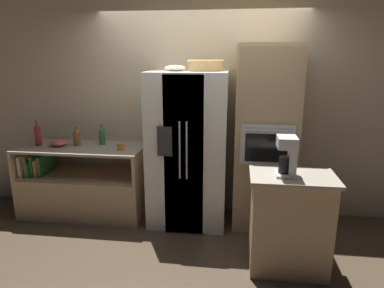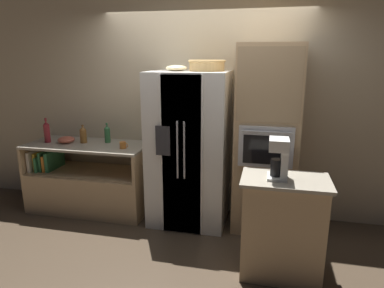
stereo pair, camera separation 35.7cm
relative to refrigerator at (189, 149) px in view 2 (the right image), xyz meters
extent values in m
plane|color=#4C3D2D|center=(0.12, -0.03, -0.91)|extent=(20.00, 20.00, 0.00)
cube|color=beige|center=(0.12, 0.39, 0.49)|extent=(12.00, 0.06, 2.80)
cube|color=tan|center=(-1.34, 0.03, -0.65)|extent=(1.54, 0.68, 0.52)
cube|color=tan|center=(-1.34, 0.03, -0.38)|extent=(1.48, 0.62, 0.02)
cube|color=tan|center=(-2.09, 0.03, -0.22)|extent=(0.04, 0.68, 0.34)
cube|color=tan|center=(-0.59, 0.03, -0.22)|extent=(0.04, 0.68, 0.34)
cube|color=#ADA38E|center=(-1.34, 0.03, -0.03)|extent=(1.54, 0.68, 0.03)
cube|color=silver|center=(-2.04, -0.01, -0.24)|extent=(0.04, 0.47, 0.26)
cube|color=gold|center=(-1.99, -0.01, -0.26)|extent=(0.04, 0.37, 0.23)
cube|color=#337A4C|center=(-1.95, -0.01, -0.28)|extent=(0.03, 0.45, 0.19)
cube|color=#337A4C|center=(-1.91, -0.01, -0.25)|extent=(0.03, 0.38, 0.25)
cube|color=orange|center=(-1.86, -0.01, -0.27)|extent=(0.04, 0.38, 0.21)
cube|color=#337A4C|center=(-1.81, -0.01, -0.25)|extent=(0.05, 0.38, 0.25)
cube|color=white|center=(0.00, 0.01, 0.00)|extent=(0.90, 0.70, 1.81)
cube|color=white|center=(-0.01, -0.35, 0.00)|extent=(0.45, 0.02, 1.78)
cube|color=white|center=(0.01, -0.35, 0.00)|extent=(0.45, 0.02, 1.78)
cylinder|color=#B2B2B7|center=(-0.04, -0.38, 0.09)|extent=(0.02, 0.02, 0.63)
cylinder|color=#B2B2B7|center=(0.04, -0.38, 0.09)|extent=(0.02, 0.02, 0.63)
cube|color=#2D2D33|center=(-0.20, -0.37, 0.18)|extent=(0.16, 0.01, 0.33)
cube|color=tan|center=(0.89, 0.06, 0.15)|extent=(0.69, 0.62, 2.11)
cube|color=silver|center=(0.89, -0.27, 0.15)|extent=(0.57, 0.04, 0.44)
cube|color=black|center=(0.89, -0.29, 0.12)|extent=(0.46, 0.01, 0.30)
cylinder|color=#B2B2B7|center=(0.89, -0.31, 0.32)|extent=(0.50, 0.02, 0.02)
cube|color=tan|center=(0.89, -0.25, 0.79)|extent=(0.65, 0.01, 0.75)
cube|color=tan|center=(1.08, -0.87, -0.45)|extent=(0.71, 0.45, 0.91)
cube|color=#ADA38E|center=(1.08, -0.87, 0.02)|extent=(0.77, 0.49, 0.03)
cylinder|color=tan|center=(0.19, 0.07, 0.96)|extent=(0.39, 0.39, 0.11)
torus|color=tan|center=(0.19, 0.07, 1.01)|extent=(0.42, 0.42, 0.03)
ellipsoid|color=beige|center=(-0.14, 0.00, 0.94)|extent=(0.24, 0.24, 0.07)
cylinder|color=maroon|center=(-1.89, 0.00, 0.10)|extent=(0.08, 0.08, 0.23)
cone|color=maroon|center=(-1.89, 0.00, 0.23)|extent=(0.08, 0.08, 0.04)
cylinder|color=maroon|center=(-1.89, 0.00, 0.28)|extent=(0.03, 0.03, 0.05)
cylinder|color=brown|center=(-1.42, 0.07, 0.07)|extent=(0.08, 0.08, 0.17)
cone|color=brown|center=(-1.42, 0.07, 0.17)|extent=(0.08, 0.08, 0.05)
cylinder|color=brown|center=(-1.42, 0.07, 0.21)|extent=(0.03, 0.03, 0.02)
cylinder|color=#33723F|center=(-1.12, 0.16, 0.07)|extent=(0.07, 0.07, 0.18)
cone|color=#33723F|center=(-1.12, 0.16, 0.19)|extent=(0.07, 0.07, 0.04)
cylinder|color=#33723F|center=(-1.12, 0.16, 0.22)|extent=(0.03, 0.03, 0.03)
cylinder|color=orange|center=(-0.81, -0.08, 0.02)|extent=(0.08, 0.08, 0.08)
torus|color=orange|center=(-0.77, -0.08, 0.02)|extent=(0.06, 0.01, 0.06)
ellipsoid|color=#DB664C|center=(-1.63, 0.02, 0.02)|extent=(0.21, 0.21, 0.08)
cube|color=white|center=(1.00, -0.88, 0.05)|extent=(0.17, 0.21, 0.02)
cylinder|color=black|center=(0.99, -0.88, 0.13)|extent=(0.10, 0.10, 0.15)
cube|color=white|center=(1.05, -0.88, 0.21)|extent=(0.06, 0.18, 0.36)
cube|color=white|center=(1.00, -0.88, 0.34)|extent=(0.17, 0.21, 0.10)
camera|label=1|loc=(0.55, -3.85, 1.08)|focal=32.00mm
camera|label=2|loc=(0.90, -3.79, 1.08)|focal=32.00mm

